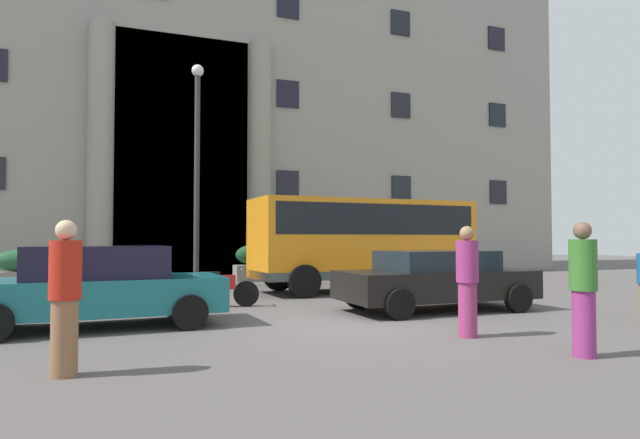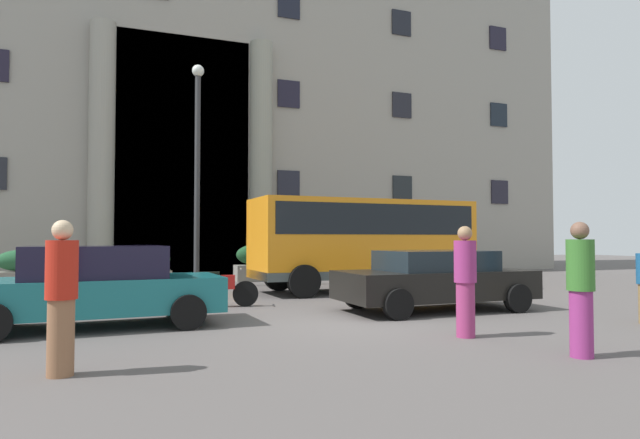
{
  "view_description": "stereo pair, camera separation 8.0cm",
  "coord_description": "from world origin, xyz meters",
  "px_view_note": "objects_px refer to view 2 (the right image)",
  "views": [
    {
      "loc": [
        -4.31,
        -9.46,
        1.6
      ],
      "look_at": [
        1.57,
        5.8,
        2.18
      ],
      "focal_mm": 30.41,
      "sensor_mm": 36.0,
      "label": 1
    },
    {
      "loc": [
        -4.24,
        -9.49,
        1.6
      ],
      "look_at": [
        1.57,
        5.8,
        2.18
      ],
      "focal_mm": 30.41,
      "sensor_mm": 36.0,
      "label": 2
    }
  ],
  "objects_px": {
    "lamppost_plaza_centre": "(197,157)",
    "hedge_planter_west": "(256,263)",
    "bus_stop_sign": "(466,236)",
    "orange_minibus": "(364,237)",
    "scooter_by_planter": "(214,287)",
    "motorcycle_far_end": "(53,293)",
    "hedge_planter_entrance_right": "(23,269)",
    "parked_sedan_second": "(435,279)",
    "pedestrian_man_red_shirt": "(581,288)",
    "white_taxi_kerbside": "(95,286)",
    "pedestrian_child_trailing": "(465,281)",
    "hedge_planter_entrance_left": "(457,260)",
    "pedestrian_man_crossing": "(61,296)",
    "hedge_planter_east": "(145,266)"
  },
  "relations": [
    {
      "from": "lamppost_plaza_centre",
      "to": "hedge_planter_west",
      "type": "bearing_deg",
      "value": 34.5
    },
    {
      "from": "bus_stop_sign",
      "to": "hedge_planter_west",
      "type": "bearing_deg",
      "value": 155.74
    },
    {
      "from": "orange_minibus",
      "to": "scooter_by_planter",
      "type": "relative_size",
      "value": 3.49
    },
    {
      "from": "motorcycle_far_end",
      "to": "scooter_by_planter",
      "type": "bearing_deg",
      "value": 8.28
    },
    {
      "from": "bus_stop_sign",
      "to": "hedge_planter_entrance_right",
      "type": "xyz_separation_m",
      "value": [
        -14.87,
        3.1,
        -1.1
      ]
    },
    {
      "from": "parked_sedan_second",
      "to": "lamppost_plaza_centre",
      "type": "xyz_separation_m",
      "value": [
        -4.13,
        7.89,
        3.64
      ]
    },
    {
      "from": "hedge_planter_entrance_right",
      "to": "pedestrian_man_red_shirt",
      "type": "height_order",
      "value": "pedestrian_man_red_shirt"
    },
    {
      "from": "parked_sedan_second",
      "to": "hedge_planter_entrance_right",
      "type": "bearing_deg",
      "value": 134.44
    },
    {
      "from": "orange_minibus",
      "to": "hedge_planter_west",
      "type": "distance_m",
      "value": 5.49
    },
    {
      "from": "white_taxi_kerbside",
      "to": "scooter_by_planter",
      "type": "distance_m",
      "value": 3.33
    },
    {
      "from": "bus_stop_sign",
      "to": "pedestrian_child_trailing",
      "type": "xyz_separation_m",
      "value": [
        -6.76,
        -9.32,
        -0.79
      ]
    },
    {
      "from": "hedge_planter_entrance_left",
      "to": "pedestrian_child_trailing",
      "type": "relative_size",
      "value": 0.84
    },
    {
      "from": "motorcycle_far_end",
      "to": "pedestrian_child_trailing",
      "type": "height_order",
      "value": "pedestrian_child_trailing"
    },
    {
      "from": "pedestrian_child_trailing",
      "to": "pedestrian_man_crossing",
      "type": "bearing_deg",
      "value": 78.97
    },
    {
      "from": "bus_stop_sign",
      "to": "hedge_planter_west",
      "type": "distance_m",
      "value": 7.88
    },
    {
      "from": "hedge_planter_entrance_left",
      "to": "pedestrian_man_crossing",
      "type": "height_order",
      "value": "pedestrian_man_crossing"
    },
    {
      "from": "hedge_planter_entrance_left",
      "to": "motorcycle_far_end",
      "type": "bearing_deg",
      "value": -153.33
    },
    {
      "from": "hedge_planter_west",
      "to": "pedestrian_child_trailing",
      "type": "xyz_separation_m",
      "value": [
        0.36,
        -12.53,
        0.25
      ]
    },
    {
      "from": "hedge_planter_east",
      "to": "white_taxi_kerbside",
      "type": "height_order",
      "value": "white_taxi_kerbside"
    },
    {
      "from": "hedge_planter_entrance_right",
      "to": "hedge_planter_west",
      "type": "bearing_deg",
      "value": 0.77
    },
    {
      "from": "hedge_planter_entrance_left",
      "to": "hedge_planter_west",
      "type": "bearing_deg",
      "value": -177.45
    },
    {
      "from": "orange_minibus",
      "to": "lamppost_plaza_centre",
      "type": "relative_size",
      "value": 0.92
    },
    {
      "from": "hedge_planter_west",
      "to": "hedge_planter_entrance_left",
      "type": "distance_m",
      "value": 9.25
    },
    {
      "from": "pedestrian_child_trailing",
      "to": "hedge_planter_east",
      "type": "bearing_deg",
      "value": 3.61
    },
    {
      "from": "parked_sedan_second",
      "to": "pedestrian_child_trailing",
      "type": "height_order",
      "value": "pedestrian_child_trailing"
    },
    {
      "from": "hedge_planter_west",
      "to": "hedge_planter_east",
      "type": "relative_size",
      "value": 0.88
    },
    {
      "from": "motorcycle_far_end",
      "to": "pedestrian_child_trailing",
      "type": "relative_size",
      "value": 1.07
    },
    {
      "from": "pedestrian_man_red_shirt",
      "to": "lamppost_plaza_centre",
      "type": "distance_m",
      "value": 13.53
    },
    {
      "from": "pedestrian_child_trailing",
      "to": "lamppost_plaza_centre",
      "type": "bearing_deg",
      "value": -0.49
    },
    {
      "from": "bus_stop_sign",
      "to": "parked_sedan_second",
      "type": "bearing_deg",
      "value": -130.49
    },
    {
      "from": "white_taxi_kerbside",
      "to": "pedestrian_man_crossing",
      "type": "xyz_separation_m",
      "value": [
        -0.26,
        -3.55,
        0.18
      ]
    },
    {
      "from": "bus_stop_sign",
      "to": "parked_sedan_second",
      "type": "distance_m",
      "value": 8.42
    },
    {
      "from": "hedge_planter_west",
      "to": "scooter_by_planter",
      "type": "distance_m",
      "value": 7.73
    },
    {
      "from": "bus_stop_sign",
      "to": "hedge_planter_entrance_left",
      "type": "bearing_deg",
      "value": 59.59
    },
    {
      "from": "hedge_planter_east",
      "to": "scooter_by_planter",
      "type": "distance_m",
      "value": 7.6
    },
    {
      "from": "parked_sedan_second",
      "to": "pedestrian_man_red_shirt",
      "type": "distance_m",
      "value": 4.84
    },
    {
      "from": "hedge_planter_east",
      "to": "pedestrian_man_red_shirt",
      "type": "height_order",
      "value": "pedestrian_man_red_shirt"
    },
    {
      "from": "orange_minibus",
      "to": "bus_stop_sign",
      "type": "distance_m",
      "value": 5.29
    },
    {
      "from": "orange_minibus",
      "to": "hedge_planter_entrance_left",
      "type": "xyz_separation_m",
      "value": [
        7.12,
        5.37,
        -1.01
      ]
    },
    {
      "from": "hedge_planter_entrance_right",
      "to": "pedestrian_man_crossing",
      "type": "xyz_separation_m",
      "value": [
        2.19,
        -12.83,
        0.33
      ]
    },
    {
      "from": "pedestrian_child_trailing",
      "to": "pedestrian_man_red_shirt",
      "type": "xyz_separation_m",
      "value": [
        0.56,
        -1.81,
        0.01
      ]
    },
    {
      "from": "hedge_planter_entrance_left",
      "to": "pedestrian_man_red_shirt",
      "type": "xyz_separation_m",
      "value": [
        -8.33,
        -14.75,
        0.29
      ]
    },
    {
      "from": "hedge_planter_west",
      "to": "hedge_planter_east",
      "type": "xyz_separation_m",
      "value": [
        -3.95,
        0.31,
        -0.06
      ]
    },
    {
      "from": "orange_minibus",
      "to": "white_taxi_kerbside",
      "type": "xyz_separation_m",
      "value": [
        -7.43,
        -4.43,
        -0.9
      ]
    },
    {
      "from": "orange_minibus",
      "to": "lamppost_plaza_centre",
      "type": "bearing_deg",
      "value": 142.66
    },
    {
      "from": "hedge_planter_west",
      "to": "scooter_by_planter",
      "type": "bearing_deg",
      "value": -111.28
    },
    {
      "from": "orange_minibus",
      "to": "hedge_planter_entrance_right",
      "type": "height_order",
      "value": "orange_minibus"
    },
    {
      "from": "hedge_planter_west",
      "to": "parked_sedan_second",
      "type": "xyz_separation_m",
      "value": [
        1.69,
        -9.56,
        0.03
      ]
    },
    {
      "from": "hedge_planter_east",
      "to": "white_taxi_kerbside",
      "type": "distance_m",
      "value": 9.79
    },
    {
      "from": "bus_stop_sign",
      "to": "pedestrian_child_trailing",
      "type": "distance_m",
      "value": 11.54
    }
  ]
}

